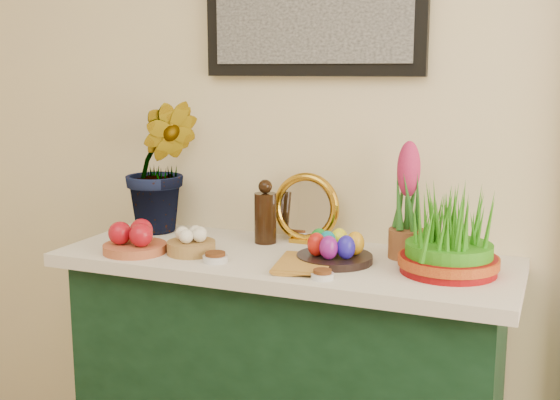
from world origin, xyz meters
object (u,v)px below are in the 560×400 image
object	(u,v)px
sideboard	(286,395)
hyacinth_green	(161,145)
book	(278,261)
wheatgrass_sabzeh	(449,238)

from	to	relation	value
sideboard	hyacinth_green	bearing A→B (deg)	165.92
hyacinth_green	book	distance (m)	0.67
sideboard	book	distance (m)	0.50
sideboard	hyacinth_green	xyz separation A→B (m)	(-0.52, 0.13, 0.77)
sideboard	wheatgrass_sabzeh	world-z (taller)	wheatgrass_sabzeh
wheatgrass_sabzeh	sideboard	bearing A→B (deg)	178.88
hyacinth_green	wheatgrass_sabzeh	distance (m)	1.04
sideboard	wheatgrass_sabzeh	bearing A→B (deg)	-1.12
sideboard	wheatgrass_sabzeh	distance (m)	0.75
sideboard	book	bearing A→B (deg)	-79.40
book	wheatgrass_sabzeh	distance (m)	0.49
hyacinth_green	book	bearing A→B (deg)	-52.03
book	wheatgrass_sabzeh	bearing A→B (deg)	4.88
sideboard	book	world-z (taller)	book
sideboard	hyacinth_green	size ratio (longest dim) A/B	2.13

